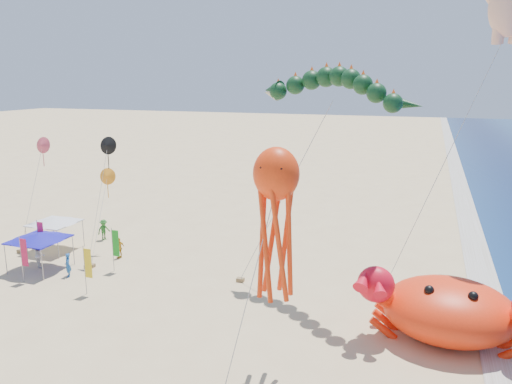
{
  "coord_description": "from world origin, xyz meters",
  "views": [
    {
      "loc": [
        7.86,
        -26.31,
        13.35
      ],
      "look_at": [
        -2.0,
        2.0,
        6.5
      ],
      "focal_mm": 35.0,
      "sensor_mm": 36.0,
      "label": 1
    }
  ],
  "objects_px": {
    "crab_inflatable": "(449,309)",
    "canopy_white": "(54,220)",
    "dragon_kite": "(331,93)",
    "canopy_blue": "(39,237)",
    "octopus_kite": "(276,212)"
  },
  "relations": [
    {
      "from": "crab_inflatable",
      "to": "canopy_white",
      "type": "height_order",
      "value": "crab_inflatable"
    },
    {
      "from": "dragon_kite",
      "to": "canopy_white",
      "type": "xyz_separation_m",
      "value": [
        -21.76,
        0.87,
        -10.09
      ]
    },
    {
      "from": "dragon_kite",
      "to": "canopy_blue",
      "type": "height_order",
      "value": "dragon_kite"
    },
    {
      "from": "octopus_kite",
      "to": "crab_inflatable",
      "type": "bearing_deg",
      "value": 36.09
    },
    {
      "from": "octopus_kite",
      "to": "canopy_white",
      "type": "height_order",
      "value": "octopus_kite"
    },
    {
      "from": "crab_inflatable",
      "to": "octopus_kite",
      "type": "bearing_deg",
      "value": -143.91
    },
    {
      "from": "canopy_white",
      "to": "octopus_kite",
      "type": "bearing_deg",
      "value": -25.83
    },
    {
      "from": "canopy_blue",
      "to": "octopus_kite",
      "type": "bearing_deg",
      "value": -18.74
    },
    {
      "from": "crab_inflatable",
      "to": "canopy_blue",
      "type": "distance_m",
      "value": 27.17
    },
    {
      "from": "dragon_kite",
      "to": "octopus_kite",
      "type": "distance_m",
      "value": 10.64
    },
    {
      "from": "crab_inflatable",
      "to": "canopy_white",
      "type": "distance_m",
      "value": 29.4
    },
    {
      "from": "canopy_blue",
      "to": "canopy_white",
      "type": "distance_m",
      "value": 4.17
    },
    {
      "from": "octopus_kite",
      "to": "canopy_blue",
      "type": "xyz_separation_m",
      "value": [
        -19.46,
        6.6,
        -5.22
      ]
    },
    {
      "from": "octopus_kite",
      "to": "dragon_kite",
      "type": "bearing_deg",
      "value": 87.44
    },
    {
      "from": "canopy_blue",
      "to": "crab_inflatable",
      "type": "bearing_deg",
      "value": -2.12
    }
  ]
}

